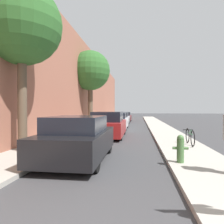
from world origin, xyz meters
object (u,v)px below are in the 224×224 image
(street_tree_near, at_px, (22,26))
(fire_hydrant, at_px, (180,148))
(parked_car_black, at_px, (78,139))
(bicycle, at_px, (190,137))
(parked_car_white, at_px, (116,121))
(parked_car_silver, at_px, (121,119))
(street_tree_far, at_px, (90,71))
(parked_car_red, at_px, (108,125))
(parked_car_maroon, at_px, (124,117))

(street_tree_near, relative_size, fire_hydrant, 7.67)
(parked_car_black, height_order, bicycle, parked_car_black)
(parked_car_black, xyz_separation_m, fire_hydrant, (3.23, -0.32, -0.16))
(street_tree_near, relative_size, bicycle, 3.78)
(street_tree_near, bearing_deg, parked_car_white, 75.48)
(parked_car_silver, xyz_separation_m, bicycle, (4.20, -12.69, -0.17))
(parked_car_white, distance_m, street_tree_far, 4.99)
(parked_car_black, height_order, parked_car_red, parked_car_red)
(parked_car_red, relative_size, street_tree_near, 0.67)
(parked_car_black, bearing_deg, parked_car_white, 89.35)
(street_tree_far, bearing_deg, parked_car_white, -15.05)
(parked_car_black, bearing_deg, fire_hydrant, -5.60)
(street_tree_near, height_order, fire_hydrant, street_tree_near)
(parked_car_maroon, relative_size, bicycle, 2.81)
(parked_car_maroon, distance_m, fire_hydrant, 21.48)
(parked_car_white, distance_m, fire_hydrant, 11.16)
(parked_car_red, height_order, street_tree_near, street_tree_near)
(parked_car_white, xyz_separation_m, parked_car_maroon, (-0.05, 10.52, -0.04))
(parked_car_black, relative_size, street_tree_far, 0.59)
(parked_car_red, xyz_separation_m, parked_car_silver, (-0.11, 9.93, -0.08))
(fire_hydrant, relative_size, bicycle, 0.49)
(parked_car_white, xyz_separation_m, street_tree_far, (-2.34, 0.63, 4.36))
(street_tree_near, bearing_deg, parked_car_silver, 80.59)
(fire_hydrant, bearing_deg, parked_car_black, 174.40)
(parked_car_maroon, height_order, street_tree_far, street_tree_far)
(parked_car_red, bearing_deg, bicycle, -33.97)
(parked_car_red, bearing_deg, street_tree_near, -117.52)
(parked_car_white, relative_size, street_tree_far, 0.59)
(parked_car_black, height_order, fire_hydrant, parked_car_black)
(parked_car_white, bearing_deg, street_tree_far, 164.95)
(parked_car_white, height_order, parked_car_maroon, parked_car_white)
(parked_car_white, relative_size, bicycle, 2.37)
(parked_car_black, distance_m, parked_car_maroon, 20.93)
(street_tree_near, bearing_deg, parked_car_black, -16.62)
(parked_car_black, relative_size, parked_car_white, 1.00)
(parked_car_black, relative_size, parked_car_maroon, 0.84)
(fire_hydrant, xyz_separation_m, bicycle, (1.04, 3.21, -0.07))
(street_tree_far, bearing_deg, parked_car_silver, 63.27)
(street_tree_near, xyz_separation_m, street_tree_far, (0.17, 10.32, 0.17))
(parked_car_red, distance_m, bicycle, 4.94)
(street_tree_near, bearing_deg, bicycle, 18.10)
(parked_car_silver, relative_size, street_tree_near, 0.66)
(bicycle, bearing_deg, parked_car_maroon, 104.01)
(parked_car_maroon, bearing_deg, parked_car_red, -89.58)
(fire_hydrant, bearing_deg, parked_car_maroon, 98.47)
(street_tree_far, relative_size, bicycle, 4.01)
(parked_car_red, bearing_deg, fire_hydrant, -62.90)
(parked_car_maroon, relative_size, street_tree_far, 0.70)
(parked_car_black, xyz_separation_m, street_tree_near, (-2.39, 0.71, 4.15))
(street_tree_near, height_order, street_tree_far, street_tree_far)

